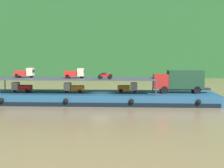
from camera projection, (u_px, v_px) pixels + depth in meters
The scene contains 12 objects.
ground_plane at pixel (101, 103), 48.88m from camera, with size 400.00×400.00×0.00m, color olive.
hillside_far_bank at pixel (119, 0), 112.84m from camera, with size 139.30×29.60×43.30m.
cargo_barge at pixel (101, 98), 48.79m from camera, with size 31.67×8.33×1.50m.
covered_lorry at pixel (180, 81), 48.30m from camera, with size 7.92×2.53×3.10m.
cargo_rack at pixel (74, 79), 48.80m from camera, with size 22.47×7.01×2.00m.
mini_truck_lower_stern at pixel (22, 87), 49.37m from camera, with size 2.76×1.23×1.38m.
mini_truck_lower_aft at pixel (74, 88), 48.54m from camera, with size 2.77×1.25×1.38m.
mini_truck_lower_mid at pixel (128, 88), 48.78m from camera, with size 2.76×1.24×1.38m.
mini_truck_upper_stern at pixel (25, 73), 49.88m from camera, with size 2.78×1.27×1.38m.
mini_truck_upper_mid at pixel (75, 73), 48.57m from camera, with size 2.79×1.28×1.38m.
motorcycle_upper_port at pixel (105, 76), 46.41m from camera, with size 1.90×0.55×0.87m.
motorcycle_upper_centre at pixel (106, 75), 48.51m from camera, with size 1.90×0.55×0.87m.
Camera 1 is at (4.34, -48.30, 6.83)m, focal length 56.13 mm.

